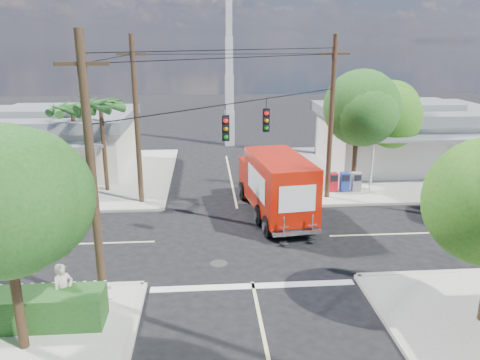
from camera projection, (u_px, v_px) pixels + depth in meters
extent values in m
plane|color=black|center=(243.00, 239.00, 21.27)|extent=(120.00, 120.00, 0.00)
cube|color=#A19C91|center=(387.00, 169.00, 32.57)|extent=(14.00, 14.00, 0.14)
cube|color=#ACA798|center=(288.00, 171.00, 32.06)|extent=(0.25, 14.00, 0.14)
cube|color=#ACA798|center=(435.00, 202.00, 25.88)|extent=(14.00, 0.25, 0.14)
cube|color=#A19C91|center=(64.00, 176.00, 30.95)|extent=(14.00, 14.00, 0.14)
cube|color=#ACA798|center=(171.00, 174.00, 31.47)|extent=(0.25, 14.00, 0.14)
cube|color=#ACA798|center=(26.00, 213.00, 24.26)|extent=(14.00, 0.25, 0.14)
cube|color=beige|center=(231.00, 177.00, 30.82)|extent=(0.12, 12.00, 0.01)
cube|color=beige|center=(455.00, 232.00, 22.01)|extent=(12.00, 0.12, 0.01)
cube|color=beige|center=(17.00, 246.00, 20.53)|extent=(12.00, 0.12, 0.01)
cube|color=silver|center=(253.00, 286.00, 17.16)|extent=(7.50, 0.40, 0.01)
cube|color=silver|center=(405.00, 141.00, 33.14)|extent=(11.00, 8.00, 3.40)
cube|color=slate|center=(408.00, 112.00, 32.55)|extent=(11.80, 8.80, 0.70)
cube|color=slate|center=(408.00, 105.00, 32.41)|extent=(6.05, 4.40, 0.50)
cube|color=slate|center=(440.00, 138.00, 28.11)|extent=(9.90, 1.80, 0.15)
cylinder|color=silver|center=(372.00, 166.00, 27.43)|extent=(0.12, 0.12, 2.90)
cube|color=beige|center=(53.00, 147.00, 31.83)|extent=(10.00, 8.00, 3.20)
cube|color=slate|center=(49.00, 118.00, 31.28)|extent=(10.80, 8.80, 0.70)
cube|color=slate|center=(49.00, 111.00, 31.13)|extent=(5.50, 4.40, 0.50)
cube|color=slate|center=(24.00, 146.00, 26.84)|extent=(9.00, 1.80, 0.15)
cylinder|color=silver|center=(94.00, 171.00, 26.75)|extent=(0.12, 0.12, 2.70)
cube|color=silver|center=(230.00, 128.00, 39.99)|extent=(0.80, 0.80, 3.00)
cube|color=silver|center=(229.00, 93.00, 39.14)|extent=(0.70, 0.70, 3.00)
cube|color=silver|center=(229.00, 56.00, 38.28)|extent=(0.60, 0.60, 3.00)
cube|color=silver|center=(229.00, 17.00, 37.43)|extent=(0.50, 0.50, 3.00)
cylinder|color=#422D1C|center=(16.00, 289.00, 13.01)|extent=(0.28, 0.28, 3.71)
sphere|color=#1B4D18|center=(4.00, 211.00, 12.35)|extent=(3.71, 3.71, 3.71)
sphere|color=#1B4D18|center=(14.00, 219.00, 12.13)|extent=(3.25, 3.25, 3.25)
cylinder|color=#422D1C|center=(355.00, 155.00, 27.68)|extent=(0.28, 0.28, 4.10)
sphere|color=#1B4D18|center=(358.00, 111.00, 26.95)|extent=(4.10, 4.10, 4.10)
sphere|color=#1B4D18|center=(350.00, 107.00, 27.03)|extent=(3.33, 3.33, 3.33)
sphere|color=#1B4D18|center=(365.00, 114.00, 26.72)|extent=(3.58, 3.58, 3.58)
cylinder|color=#422D1C|center=(383.00, 150.00, 30.04)|extent=(0.28, 0.28, 3.58)
sphere|color=#286516|center=(387.00, 115.00, 29.40)|extent=(3.58, 3.58, 3.58)
sphere|color=#286516|center=(379.00, 111.00, 29.50)|extent=(2.91, 2.91, 2.91)
sphere|color=#286516|center=(394.00, 117.00, 29.18)|extent=(3.14, 3.14, 3.14)
cylinder|color=#422D1C|center=(104.00, 149.00, 27.13)|extent=(0.24, 0.24, 5.00)
cone|color=#275A21|center=(116.00, 104.00, 26.45)|extent=(0.50, 2.06, 0.98)
cone|color=#275A21|center=(113.00, 102.00, 27.10)|extent=(1.92, 1.68, 0.98)
cone|color=#275A21|center=(100.00, 102.00, 27.21)|extent=(2.12, 0.95, 0.98)
cone|color=#275A21|center=(87.00, 103.00, 26.70)|extent=(1.34, 2.07, 0.98)
cone|color=#275A21|center=(84.00, 105.00, 25.96)|extent=(1.34, 2.07, 0.98)
cone|color=#275A21|center=(93.00, 106.00, 25.53)|extent=(2.12, 0.95, 0.98)
cone|color=#275A21|center=(108.00, 105.00, 25.76)|extent=(1.92, 1.68, 0.98)
cylinder|color=#422D1C|center=(76.00, 147.00, 28.47)|extent=(0.24, 0.24, 4.60)
cone|color=#275A21|center=(87.00, 107.00, 27.85)|extent=(0.50, 2.06, 0.98)
cone|color=#275A21|center=(84.00, 106.00, 28.50)|extent=(1.92, 1.68, 0.98)
cone|color=#275A21|center=(72.00, 106.00, 28.61)|extent=(2.12, 0.95, 0.98)
cone|color=#275A21|center=(60.00, 107.00, 28.10)|extent=(1.34, 2.07, 0.98)
cone|color=#275A21|center=(56.00, 109.00, 27.35)|extent=(1.34, 2.07, 0.98)
cone|color=#275A21|center=(64.00, 110.00, 26.93)|extent=(2.12, 0.95, 0.98)
cone|color=#275A21|center=(79.00, 109.00, 27.16)|extent=(1.92, 1.68, 0.98)
cylinder|color=#473321|center=(92.00, 179.00, 14.63)|extent=(0.28, 0.28, 9.00)
cube|color=#473321|center=(82.00, 64.00, 13.63)|extent=(1.60, 0.12, 0.12)
cylinder|color=#473321|center=(331.00, 121.00, 25.34)|extent=(0.28, 0.28, 9.00)
cube|color=#473321|center=(335.00, 54.00, 24.34)|extent=(1.60, 0.12, 0.12)
cylinder|color=#473321|center=(137.00, 123.00, 24.57)|extent=(0.28, 0.28, 9.00)
cube|color=#473321|center=(132.00, 54.00, 23.57)|extent=(1.60, 0.12, 0.12)
cylinder|color=black|center=(244.00, 102.00, 19.50)|extent=(10.43, 10.43, 0.04)
cube|color=black|center=(226.00, 128.00, 18.95)|extent=(0.30, 0.24, 1.05)
sphere|color=red|center=(226.00, 120.00, 18.72)|extent=(0.20, 0.20, 0.20)
cube|color=black|center=(266.00, 120.00, 20.90)|extent=(0.30, 0.24, 1.05)
sphere|color=red|center=(267.00, 113.00, 20.68)|extent=(0.20, 0.20, 0.20)
cube|color=silver|center=(19.00, 302.00, 15.20)|extent=(5.94, 0.05, 0.08)
cube|color=silver|center=(18.00, 291.00, 15.09)|extent=(5.94, 0.05, 0.08)
cube|color=silver|center=(106.00, 294.00, 15.36)|extent=(0.09, 0.06, 1.00)
cube|color=#134215|center=(2.00, 310.00, 14.36)|extent=(6.20, 1.20, 1.10)
cube|color=#B80B19|center=(333.00, 182.00, 27.43)|extent=(0.50, 0.50, 1.10)
cube|color=navy|center=(345.00, 182.00, 27.48)|extent=(0.50, 0.50, 1.10)
cube|color=slate|center=(356.00, 182.00, 27.53)|extent=(0.50, 0.50, 1.10)
cube|color=black|center=(274.00, 205.00, 24.09)|extent=(3.06, 7.48, 0.23)
cube|color=#BD1605|center=(261.00, 176.00, 26.54)|extent=(2.42, 1.86, 2.05)
cube|color=black|center=(258.00, 167.00, 27.04)|extent=(1.97, 0.48, 0.88)
cube|color=silver|center=(257.00, 183.00, 27.51)|extent=(2.14, 0.39, 0.33)
cube|color=#BD1605|center=(280.00, 184.00, 22.90)|extent=(3.00, 5.66, 2.70)
cube|color=white|center=(303.00, 180.00, 23.09)|extent=(0.45, 3.33, 1.21)
cube|color=white|center=(256.00, 183.00, 22.63)|extent=(0.45, 3.33, 1.21)
cube|color=white|center=(297.00, 199.00, 20.31)|extent=(1.67, 0.23, 1.21)
cube|color=silver|center=(297.00, 233.00, 20.63)|extent=(2.25, 0.52, 0.17)
cube|color=silver|center=(284.00, 227.00, 20.29)|extent=(0.42, 0.11, 0.93)
cube|color=silver|center=(312.00, 225.00, 20.54)|extent=(0.42, 0.11, 0.93)
cylinder|color=black|center=(243.00, 191.00, 26.41)|extent=(0.43, 1.05, 1.02)
cylinder|color=black|center=(279.00, 189.00, 26.83)|extent=(0.43, 1.05, 1.02)
cylinder|color=black|center=(268.00, 226.00, 21.34)|extent=(0.43, 1.05, 1.02)
cylinder|color=black|center=(312.00, 223.00, 21.76)|extent=(0.43, 1.05, 1.02)
imported|color=beige|center=(64.00, 291.00, 14.72)|extent=(0.78, 0.80, 1.85)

